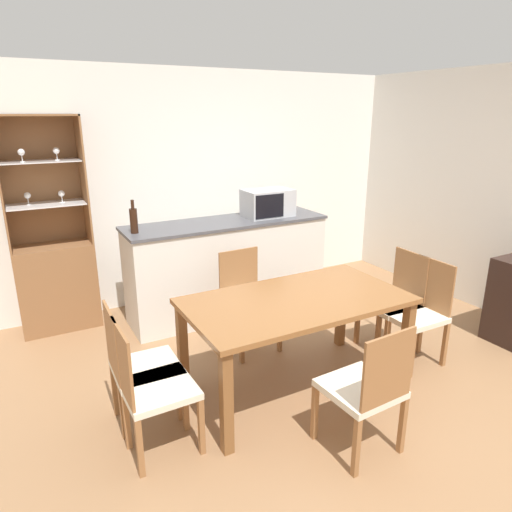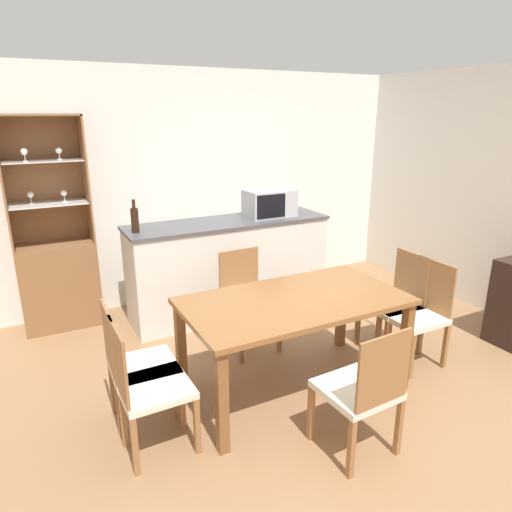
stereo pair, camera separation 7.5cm
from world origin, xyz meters
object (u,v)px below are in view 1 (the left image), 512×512
dining_chair_side_left_far (139,367)px  dining_chair_head_far (247,301)px  dining_table (296,310)px  dining_chair_head_near (366,389)px  dining_chair_side_right_far (394,302)px  microwave (268,203)px  display_cabinet (55,270)px  dining_chair_side_left_near (151,388)px  wine_bottle (134,220)px  dining_chair_side_right_near (418,313)px

dining_chair_side_left_far → dining_chair_head_far: (1.16, 0.65, 0.00)m
dining_table → dining_chair_head_near: dining_chair_head_near is taller
dining_chair_side_right_far → microwave: (-0.50, 1.43, 0.71)m
display_cabinet → dining_chair_side_right_far: (2.64, -1.93, -0.15)m
dining_chair_side_left_near → wine_bottle: (0.37, 1.67, 0.69)m
dining_chair_side_left_far → dining_chair_head_near: bearing=52.8°
dining_chair_head_near → dining_chair_side_right_far: 1.48m
dining_chair_side_right_near → wine_bottle: wine_bottle is taller
dining_chair_head_near → dining_chair_side_right_near: (1.16, 0.65, 0.00)m
dining_table → microwave: size_ratio=3.20×
dining_table → dining_chair_head_far: bearing=90.1°
dining_chair_head_far → wine_bottle: wine_bottle is taller
dining_table → dining_chair_head_near: (0.00, -0.79, -0.22)m
dining_chair_side_right_near → dining_chair_side_left_near: size_ratio=1.00×
dining_chair_side_right_near → wine_bottle: (-1.96, 1.67, 0.69)m
wine_bottle → dining_chair_side_left_near: bearing=-102.6°
dining_chair_head_far → microwave: 1.24m
dining_chair_head_far → dining_chair_side_right_far: size_ratio=1.00×
dining_chair_side_left_far → dining_chair_side_left_near: same height
dining_table → dining_chair_side_right_near: 1.19m
display_cabinet → dining_chair_side_left_far: bearing=-80.9°
display_cabinet → dining_table: size_ratio=1.25×
wine_bottle → microwave: bearing=1.5°
display_cabinet → wine_bottle: (0.68, -0.54, 0.54)m
dining_chair_side_left_far → dining_chair_side_right_near: bearing=84.6°
dining_chair_head_near → dining_chair_side_right_far: bearing=35.8°
dining_chair_head_near → dining_chair_side_left_near: same height
dining_chair_side_left_far → dining_chair_side_left_near: (-0.00, -0.28, 0.00)m
dining_chair_side_left_far → dining_chair_side_right_far: same height
dining_chair_side_left_far → dining_chair_side_right_far: 2.33m
dining_table → dining_chair_side_left_near: dining_chair_side_left_near is taller
dining_table → dining_chair_side_left_far: 1.19m
dining_chair_side_left_far → dining_chair_side_right_far: bearing=91.3°
dining_chair_side_left_far → dining_chair_side_left_near: 0.28m
dining_chair_head_near → dining_chair_side_left_far: bearing=138.8°
dining_table → wine_bottle: size_ratio=5.32×
dining_table → dining_chair_side_left_near: size_ratio=1.85×
display_cabinet → dining_chair_side_right_near: (2.64, -2.21, -0.15)m
dining_chair_side_left_far → microwave: 2.42m
dining_chair_head_near → dining_chair_side_right_near: bearing=26.6°
display_cabinet → dining_table: display_cabinet is taller
dining_chair_head_far → dining_chair_side_right_near: same height
dining_chair_side_right_near → dining_chair_side_left_near: bearing=90.4°
dining_chair_side_left_near → dining_chair_side_left_far: bearing=179.0°
dining_table → microwave: (0.66, 1.57, 0.49)m
dining_table → dining_chair_side_left_near: 1.19m
display_cabinet → dining_chair_head_far: size_ratio=2.31×
dining_chair_side_right_far → wine_bottle: bearing=56.7°
display_cabinet → dining_chair_side_left_near: size_ratio=2.31×
dining_chair_head_near → dining_chair_head_far: size_ratio=1.00×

